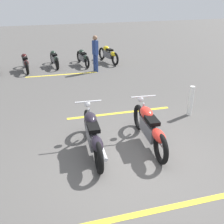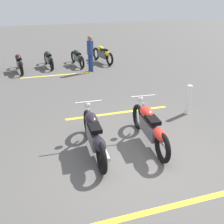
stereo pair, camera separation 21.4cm
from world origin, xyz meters
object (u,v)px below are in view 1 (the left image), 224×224
motorcycle_bright_foreground (150,127)px  motorcycle_row_right (25,62)px  motorcycle_row_left (83,57)px  bollard_post (191,101)px  motorcycle_row_far_left (109,54)px  motorcycle_row_center (54,59)px  bystander_near_row (95,52)px  motorcycle_dark_foreground (93,134)px

motorcycle_bright_foreground → motorcycle_row_right: bearing=25.0°
motorcycle_row_left → bollard_post: bearing=-171.0°
motorcycle_bright_foreground → motorcycle_row_far_left: (8.17, -1.96, -0.01)m
motorcycle_row_left → motorcycle_row_far_left: bearing=-88.7°
motorcycle_row_center → bystander_near_row: (-1.60, -1.65, 0.51)m
motorcycle_bright_foreground → motorcycle_row_far_left: motorcycle_bright_foreground is taller
motorcycle_dark_foreground → motorcycle_row_right: 7.86m
bystander_near_row → motorcycle_row_center: bearing=110.6°
bystander_near_row → bollard_post: bearing=-103.6°
motorcycle_row_left → motorcycle_row_right: size_ratio=0.98×
motorcycle_row_far_left → motorcycle_row_right: motorcycle_row_far_left is taller
motorcycle_row_center → motorcycle_row_right: (-0.34, 1.41, 0.01)m
bystander_near_row → bollard_post: (-5.61, -1.17, -0.48)m
motorcycle_dark_foreground → bollard_post: (0.93, -3.27, -0.02)m
motorcycle_row_left → bollard_post: 7.12m
motorcycle_row_far_left → motorcycle_bright_foreground: bearing=159.3°
motorcycle_bright_foreground → motorcycle_row_far_left: 8.40m
motorcycle_row_far_left → bollard_post: bollard_post is taller
motorcycle_dark_foreground → motorcycle_row_center: 8.15m
motorcycle_row_center → bollard_post: bollard_post is taller
motorcycle_dark_foreground → bollard_post: bearing=-66.3°
motorcycle_row_center → motorcycle_row_left: bearing=-100.1°
motorcycle_row_far_left → motorcycle_row_left: bearing=86.5°
motorcycle_row_far_left → motorcycle_row_right: bearing=85.7°
motorcycle_dark_foreground → bollard_post: motorcycle_dark_foreground is taller
motorcycle_dark_foreground → motorcycle_bright_foreground: bearing=-89.0°
motorcycle_bright_foreground → motorcycle_row_right: motorcycle_bright_foreground is taller
motorcycle_dark_foreground → motorcycle_row_left: 8.14m
motorcycle_dark_foreground → bollard_post: size_ratio=2.50×
motorcycle_bright_foreground → motorcycle_row_center: size_ratio=1.11×
motorcycle_bright_foreground → motorcycle_row_right: (7.96, 2.29, -0.05)m
motorcycle_row_far_left → motorcycle_row_center: 2.84m
bystander_near_row → motorcycle_dark_foreground: bearing=-133.2°
motorcycle_row_far_left → motorcycle_row_left: (-0.09, 1.42, -0.04)m
motorcycle_dark_foreground → motorcycle_row_left: motorcycle_dark_foreground is taller
motorcycle_dark_foreground → motorcycle_row_far_left: motorcycle_dark_foreground is taller
motorcycle_bright_foreground → bollard_post: size_ratio=2.50×
motorcycle_row_far_left → motorcycle_row_left: size_ratio=1.10×
motorcycle_row_far_left → bystander_near_row: (-1.47, 1.18, 0.47)m
motorcycle_row_left → motorcycle_row_right: 2.83m
motorcycle_bright_foreground → motorcycle_row_center: (8.30, 0.87, -0.05)m
motorcycle_row_center → motorcycle_row_right: 1.45m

